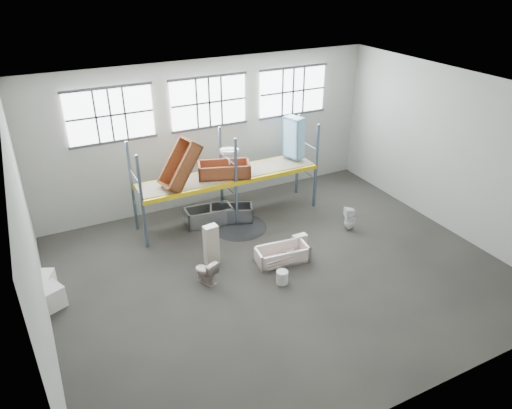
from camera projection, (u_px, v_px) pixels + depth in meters
floor at (280, 272)px, 13.43m from camera, size 12.00×10.00×0.10m
ceiling at (285, 92)px, 11.07m from camera, size 12.00×10.00×0.10m
wall_back at (209, 133)px, 16.24m from camera, size 12.00×0.10×5.00m
wall_front at (426, 304)px, 8.25m from camera, size 12.00×0.10×5.00m
wall_left at (28, 248)px, 9.83m from camera, size 0.10×10.00×5.00m
wall_right at (453, 152)px, 14.67m from camera, size 0.10×10.00×5.00m
window_left at (110, 115)px, 14.37m from camera, size 2.60×0.04×1.60m
window_mid at (209, 102)px, 15.65m from camera, size 2.60×0.04×1.60m
window_right at (293, 91)px, 16.93m from camera, size 2.60×0.04×1.60m
rack_upright_la at (142, 203)px, 13.81m from camera, size 0.08×0.08×3.00m
rack_upright_lb at (132, 187)px, 14.76m from camera, size 0.08×0.08×3.00m
rack_upright_ma at (236, 183)px, 15.01m from camera, size 0.08×0.08×3.00m
rack_upright_mb at (221, 170)px, 15.96m from camera, size 0.08×0.08×3.00m
rack_upright_ra at (316, 167)px, 16.21m from camera, size 0.08×0.08×3.00m
rack_upright_rb at (298, 155)px, 17.15m from camera, size 0.08×0.08×3.00m
rack_beam_front at (236, 183)px, 15.01m from camera, size 6.00×0.10×0.14m
rack_beam_back at (221, 170)px, 15.96m from camera, size 6.00×0.10×0.14m
shelf_deck at (228, 174)px, 15.44m from camera, size 5.90×1.10×0.03m
wet_patch at (239, 227)px, 15.54m from camera, size 1.80×1.80×0.00m
bathtub_beige at (282, 254)px, 13.74m from camera, size 1.58×0.87×0.44m
cistern_spare at (300, 241)px, 14.28m from camera, size 0.43×0.21×0.40m
sink_in_tub at (287, 250)px, 14.06m from camera, size 0.43×0.43×0.13m
toilet_beige at (206, 271)px, 12.77m from camera, size 0.64×0.78×0.70m
cistern_tall at (211, 245)px, 13.46m from camera, size 0.42×0.30×1.23m
toilet_white at (350, 219)px, 15.26m from camera, size 0.44×0.44×0.78m
steel_tub_left at (209, 216)px, 15.67m from camera, size 1.58×0.85×0.56m
steel_tub_right at (231, 213)px, 15.86m from camera, size 1.55×1.13×0.51m
rust_tub_flat at (224, 170)px, 15.17m from camera, size 1.81×1.27×0.46m
rust_tub_tilted at (180, 165)px, 14.31m from camera, size 1.41×0.99×1.58m
sink_on_shelf at (230, 163)px, 14.93m from camera, size 0.69×0.60×0.52m
blue_tub_upright at (293, 137)px, 16.16m from camera, size 0.64×0.78×1.44m
bucket at (282, 277)px, 12.81m from camera, size 0.40×0.40×0.37m
carton_near at (48, 298)px, 11.87m from camera, size 0.85×0.80×0.58m
carton_far at (40, 283)px, 12.45m from camera, size 0.84×0.84×0.53m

